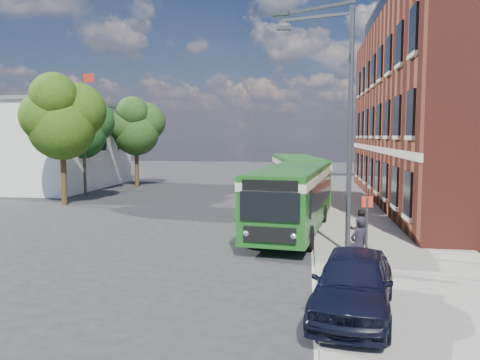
% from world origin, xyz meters
% --- Properties ---
extents(ground, '(120.00, 120.00, 0.00)m').
position_xyz_m(ground, '(0.00, 0.00, 0.00)').
color(ground, '#242427').
rests_on(ground, ground).
extents(pavement, '(6.00, 48.00, 0.15)m').
position_xyz_m(pavement, '(7.00, 8.00, 0.07)').
color(pavement, gray).
rests_on(pavement, ground).
extents(kerb_line, '(0.12, 48.00, 0.01)m').
position_xyz_m(kerb_line, '(3.95, 8.00, 0.01)').
color(kerb_line, beige).
rests_on(kerb_line, ground).
extents(brick_office, '(12.10, 26.00, 14.20)m').
position_xyz_m(brick_office, '(14.00, 12.00, 6.97)').
color(brick_office, maroon).
rests_on(brick_office, ground).
extents(white_building, '(9.40, 13.40, 7.30)m').
position_xyz_m(white_building, '(-18.00, 18.00, 3.66)').
color(white_building, silver).
rests_on(white_building, ground).
extents(flagpole, '(0.95, 0.10, 9.00)m').
position_xyz_m(flagpole, '(-12.45, 13.00, 4.94)').
color(flagpole, '#3C4042').
rests_on(flagpole, ground).
extents(street_lamp, '(2.96, 2.38, 9.00)m').
position_xyz_m(street_lamp, '(4.84, -2.00, 4.79)').
color(street_lamp, '#3C4042').
rests_on(street_lamp, ground).
extents(bus_stop_sign, '(0.35, 0.08, 2.52)m').
position_xyz_m(bus_stop_sign, '(5.60, -4.20, 1.51)').
color(bus_stop_sign, '#3C4042').
rests_on(bus_stop_sign, ground).
extents(bus_front, '(3.84, 10.59, 3.02)m').
position_xyz_m(bus_front, '(3.06, 2.00, 1.83)').
color(bus_front, '#1A5819').
rests_on(bus_front, ground).
extents(bus_rear, '(4.18, 10.80, 3.02)m').
position_xyz_m(bus_rear, '(3.00, 12.71, 1.83)').
color(bus_rear, '#1A6016').
rests_on(bus_rear, ground).
extents(parked_car, '(2.58, 4.78, 1.55)m').
position_xyz_m(parked_car, '(4.83, -8.12, 0.92)').
color(parked_car, black).
rests_on(parked_car, pavement).
extents(pedestrian_a, '(0.78, 0.75, 1.79)m').
position_xyz_m(pedestrian_a, '(5.32, -4.62, 1.05)').
color(pedestrian_a, black).
rests_on(pedestrian_a, pavement).
extents(pedestrian_b, '(0.77, 0.61, 1.54)m').
position_xyz_m(pedestrian_b, '(5.69, -1.57, 0.92)').
color(pedestrian_b, black).
rests_on(pedestrian_b, pavement).
extents(tree_left, '(4.92, 4.68, 8.31)m').
position_xyz_m(tree_left, '(-11.69, 8.46, 5.63)').
color(tree_left, '#342313').
rests_on(tree_left, ground).
extents(tree_mid, '(4.49, 4.27, 7.58)m').
position_xyz_m(tree_mid, '(-13.57, 14.69, 5.14)').
color(tree_mid, '#342313').
rests_on(tree_mid, ground).
extents(tree_right, '(4.61, 4.39, 7.79)m').
position_xyz_m(tree_right, '(-11.09, 19.80, 5.28)').
color(tree_right, '#342313').
rests_on(tree_right, ground).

